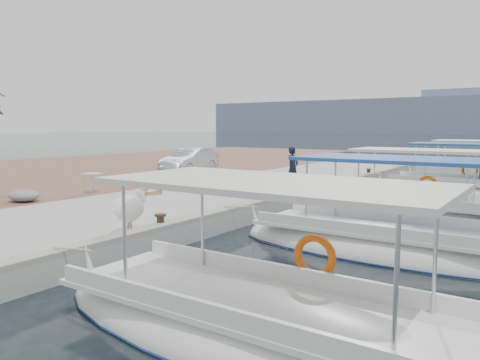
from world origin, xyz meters
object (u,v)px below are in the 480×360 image
at_px(fishing_caique_a, 260,334).
at_px(pelican, 131,207).
at_px(fishing_caique_c, 409,216).
at_px(fishing_caique_d, 459,191).
at_px(fishing_caique_b, 390,249).
at_px(fishing_caique_e, 469,180).
at_px(parked_car, 190,161).
at_px(fisherman, 293,167).

xyz_separation_m(fishing_caique_a, pelican, (-4.88, 2.21, 0.95)).
height_order(fishing_caique_c, fishing_caique_d, same).
height_order(fishing_caique_b, fishing_caique_d, same).
bearing_deg(pelican, fishing_caique_b, 33.10).
height_order(fishing_caique_a, fishing_caique_c, same).
height_order(fishing_caique_c, fishing_caique_e, same).
bearing_deg(fishing_caique_d, fishing_caique_c, -93.41).
bearing_deg(parked_car, fishing_caique_e, 24.29).
bearing_deg(fishing_caique_e, fishing_caique_b, -87.53).
relative_size(fishing_caique_b, fisherman, 4.70).
bearing_deg(fishing_caique_e, pelican, -102.39).
bearing_deg(pelican, fishing_caique_a, -24.40).
distance_m(fishing_caique_a, fishing_caique_d, 16.47).
height_order(fishing_caique_e, fisherman, fishing_caique_e).
xyz_separation_m(fishing_caique_b, fishing_caique_c, (-0.69, 4.39, 0.00)).
bearing_deg(pelican, fishing_caique_e, 77.61).
relative_size(fishing_caique_a, fishing_caique_b, 0.97).
height_order(fisherman, parked_car, fisherman).
relative_size(fishing_caique_c, fishing_caique_e, 1.01).
bearing_deg(fishing_caique_d, parked_car, -166.84).
bearing_deg(parked_car, fishing_caique_b, -42.12).
bearing_deg(fishing_caique_d, pelican, -108.29).
bearing_deg(fishing_caique_e, fishing_caique_a, -88.49).
height_order(fishing_caique_d, fisherman, fishing_caique_d).
bearing_deg(fisherman, fishing_caique_c, -99.93).
height_order(fishing_caique_d, fishing_caique_e, same).
bearing_deg(fishing_caique_e, fisherman, -115.09).
xyz_separation_m(pelican, fisherman, (-0.60, 9.12, 0.24)).
height_order(fishing_caique_d, parked_car, fishing_caique_d).
xyz_separation_m(fishing_caique_c, fishing_caique_d, (0.39, 6.61, 0.07)).
xyz_separation_m(fishing_caique_a, fishing_caique_d, (-0.17, 16.47, 0.07)).
bearing_deg(fishing_caique_b, fishing_caique_c, 98.92).
distance_m(fishing_caique_a, fishing_caique_c, 9.88).
xyz_separation_m(fishing_caique_a, parked_car, (-12.70, 13.54, 1.03)).
relative_size(pelican, fisherman, 0.87).
bearing_deg(fishing_caique_a, fishing_caique_b, 88.65).
xyz_separation_m(fishing_caique_a, fishing_caique_b, (0.13, 5.48, -0.00)).
relative_size(fishing_caique_d, pelican, 4.81).
bearing_deg(fisherman, fishing_caique_e, -18.39).
bearing_deg(fishing_caique_c, fishing_caique_e, 90.08).
relative_size(fishing_caique_e, pelican, 4.38).
xyz_separation_m(fishing_caique_a, fisherman, (-5.48, 11.33, 1.19)).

